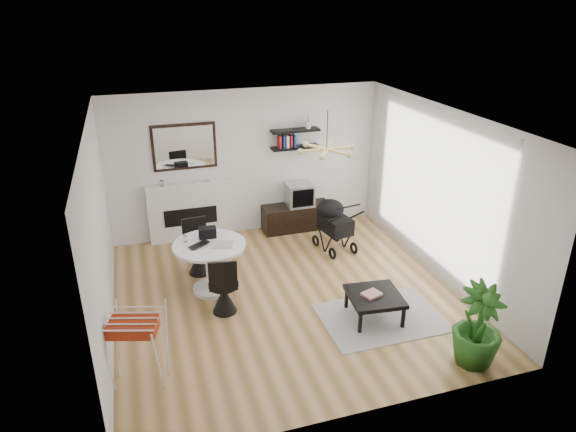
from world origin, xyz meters
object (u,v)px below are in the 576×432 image
object	(u,v)px
tv_console	(296,217)
drying_rack	(137,349)
fireplace	(189,204)
coffee_table	(375,297)
dining_table	(210,260)
crt_tv	(300,195)
potted_plant	(478,326)
stroller	(334,226)

from	to	relation	value
tv_console	drying_rack	bearing A→B (deg)	-130.88
tv_console	drying_rack	size ratio (longest dim) A/B	1.42
fireplace	coffee_table	world-z (taller)	fireplace
tv_console	dining_table	distance (m)	2.64
crt_tv	coffee_table	world-z (taller)	crt_tv
dining_table	coffee_table	size ratio (longest dim) A/B	1.38
coffee_table	potted_plant	xyz separation A→B (m)	(0.75, -1.23, 0.20)
potted_plant	tv_console	bearing A→B (deg)	100.98
fireplace	drying_rack	size ratio (longest dim) A/B	2.35
tv_console	dining_table	xyz separation A→B (m)	(-1.95, -1.76, 0.28)
fireplace	crt_tv	xyz separation A→B (m)	(2.06, -0.16, 0.02)
fireplace	dining_table	world-z (taller)	fireplace
crt_tv	dining_table	world-z (taller)	crt_tv
crt_tv	dining_table	size ratio (longest dim) A/B	0.45
stroller	crt_tv	bearing A→B (deg)	97.38
tv_console	coffee_table	bearing A→B (deg)	-88.14
dining_table	coffee_table	xyz separation A→B (m)	(2.05, -1.41, -0.19)
dining_table	coffee_table	distance (m)	2.50
tv_console	potted_plant	world-z (taller)	potted_plant
crt_tv	fireplace	bearing A→B (deg)	175.42
crt_tv	drying_rack	bearing A→B (deg)	-131.44
fireplace	stroller	size ratio (longest dim) A/B	2.18
crt_tv	dining_table	xyz separation A→B (m)	(-2.01, -1.76, -0.18)
crt_tv	drying_rack	xyz separation A→B (m)	(-3.14, -3.56, -0.22)
tv_console	coffee_table	world-z (taller)	tv_console
drying_rack	stroller	world-z (taller)	stroller
fireplace	coffee_table	size ratio (longest dim) A/B	2.75
fireplace	coffee_table	xyz separation A→B (m)	(2.10, -3.33, -0.35)
drying_rack	coffee_table	size ratio (longest dim) A/B	1.17
fireplace	tv_console	bearing A→B (deg)	-4.62
crt_tv	coffee_table	xyz separation A→B (m)	(0.04, -3.17, -0.37)
dining_table	drying_rack	distance (m)	2.12
stroller	fireplace	bearing A→B (deg)	144.05
stroller	coffee_table	xyz separation A→B (m)	(-0.27, -2.19, -0.09)
potted_plant	drying_rack	bearing A→B (deg)	168.00
tv_console	fireplace	bearing A→B (deg)	175.38
crt_tv	coffee_table	size ratio (longest dim) A/B	0.62
tv_console	stroller	size ratio (longest dim) A/B	1.32
fireplace	dining_table	bearing A→B (deg)	-88.45
tv_console	dining_table	world-z (taller)	dining_table
crt_tv	tv_console	bearing A→B (deg)	176.77
coffee_table	potted_plant	world-z (taller)	potted_plant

